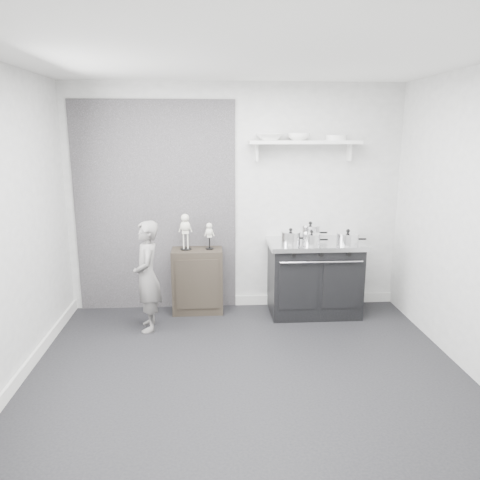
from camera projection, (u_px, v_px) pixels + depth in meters
name	position (u px, v px, depth m)	size (l,w,h in m)	color
ground	(247.00, 377.00, 4.18)	(4.00, 4.00, 0.00)	black
room_shell	(236.00, 192.00, 3.95)	(4.02, 3.62, 2.71)	#ABABA9
wall_shelf	(305.00, 143.00, 5.41)	(1.30, 0.26, 0.24)	silver
stove	(314.00, 277.00, 5.57)	(1.10, 0.69, 0.88)	black
side_cabinet	(198.00, 281.00, 5.63)	(0.60, 0.35, 0.78)	black
child	(147.00, 276.00, 5.07)	(0.44, 0.29, 1.22)	slate
pot_front_left	(291.00, 238.00, 5.34)	(0.31, 0.23, 0.19)	white
pot_back_left	(310.00, 232.00, 5.56)	(0.33, 0.24, 0.22)	white
pot_front_right	(348.00, 239.00, 5.32)	(0.34, 0.26, 0.18)	white
pot_front_center	(311.00, 239.00, 5.30)	(0.29, 0.21, 0.17)	white
skeleton_full	(185.00, 229.00, 5.47)	(0.14, 0.09, 0.49)	beige
skeleton_torso	(209.00, 234.00, 5.51)	(0.10, 0.07, 0.36)	beige
bowl_large	(270.00, 137.00, 5.36)	(0.31, 0.31, 0.08)	white
bowl_small	(299.00, 137.00, 5.38)	(0.26, 0.26, 0.08)	white
plate_stack	(336.00, 138.00, 5.41)	(0.24, 0.24, 0.06)	silver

